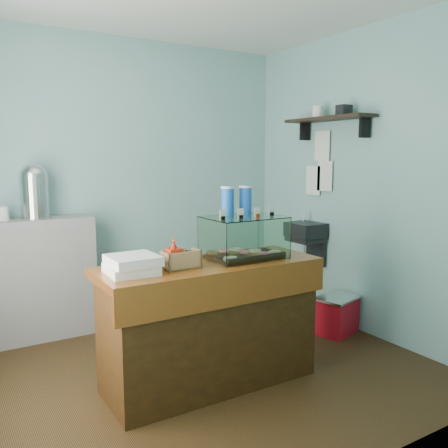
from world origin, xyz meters
TOP-DOWN VIEW (x-y plane):
  - ground at (0.00, 0.00)m, footprint 3.50×3.50m
  - room_shell at (0.03, 0.01)m, footprint 3.54×3.04m
  - counter at (0.00, -0.25)m, footprint 1.60×0.60m
  - back_shelf at (-0.90, 1.32)m, footprint 1.00×0.32m
  - display_case at (0.30, -0.21)m, footprint 0.57×0.42m
  - condiment_crate at (-0.26, -0.29)m, footprint 0.25×0.16m
  - pastry_boxes at (-0.58, -0.27)m, footprint 0.32×0.32m
  - coffee_urn at (-0.88, 1.33)m, footprint 0.27×0.27m
  - red_cooler at (1.50, 0.00)m, footprint 0.46×0.40m

SIDE VIEW (x-z plane):
  - ground at x=0.00m, z-range 0.00..0.00m
  - red_cooler at x=1.50m, z-range 0.00..0.35m
  - counter at x=0.00m, z-range 0.01..0.91m
  - back_shelf at x=-0.90m, z-range 0.00..1.10m
  - pastry_boxes at x=-0.58m, z-range 0.90..1.02m
  - condiment_crate at x=-0.26m, z-range 0.87..1.07m
  - display_case at x=0.30m, z-range 0.81..1.34m
  - coffee_urn at x=-0.88m, z-range 1.11..1.60m
  - room_shell at x=0.03m, z-range 0.30..3.12m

